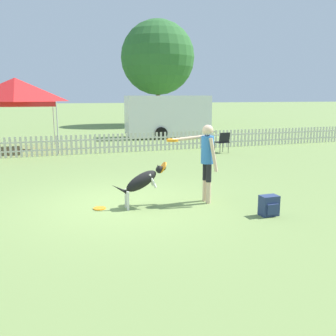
{
  "coord_description": "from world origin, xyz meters",
  "views": [
    {
      "loc": [
        -1.74,
        -7.78,
        2.33
      ],
      "look_at": [
        0.85,
        -0.4,
        0.82
      ],
      "focal_mm": 40.0,
      "sensor_mm": 36.0,
      "label": 1
    }
  ],
  "objects_px": {
    "folding_chair_center": "(223,141)",
    "backpack_on_grass": "(269,206)",
    "canopy_tent_main": "(16,92)",
    "tree_left_grove": "(158,58)",
    "leaping_dog": "(142,181)",
    "frisbee_near_handler": "(270,201)",
    "handler_person": "(206,154)",
    "equipment_trailer": "(167,115)",
    "frisbee_near_dog": "(99,208)"
  },
  "relations": [
    {
      "from": "tree_left_grove",
      "to": "backpack_on_grass",
      "type": "bearing_deg",
      "value": -102.52
    },
    {
      "from": "frisbee_near_dog",
      "to": "canopy_tent_main",
      "type": "height_order",
      "value": "canopy_tent_main"
    },
    {
      "from": "handler_person",
      "to": "frisbee_near_dog",
      "type": "relative_size",
      "value": 6.65
    },
    {
      "from": "handler_person",
      "to": "backpack_on_grass",
      "type": "distance_m",
      "value": 1.76
    },
    {
      "from": "canopy_tent_main",
      "to": "frisbee_near_handler",
      "type": "bearing_deg",
      "value": -62.0
    },
    {
      "from": "handler_person",
      "to": "tree_left_grove",
      "type": "relative_size",
      "value": 0.21
    },
    {
      "from": "frisbee_near_dog",
      "to": "folding_chair_center",
      "type": "relative_size",
      "value": 0.3
    },
    {
      "from": "backpack_on_grass",
      "to": "tree_left_grove",
      "type": "bearing_deg",
      "value": 77.48
    },
    {
      "from": "backpack_on_grass",
      "to": "equipment_trailer",
      "type": "height_order",
      "value": "equipment_trailer"
    },
    {
      "from": "canopy_tent_main",
      "to": "tree_left_grove",
      "type": "relative_size",
      "value": 0.38
    },
    {
      "from": "backpack_on_grass",
      "to": "tree_left_grove",
      "type": "distance_m",
      "value": 24.41
    },
    {
      "from": "frisbee_near_dog",
      "to": "canopy_tent_main",
      "type": "bearing_deg",
      "value": 100.94
    },
    {
      "from": "backpack_on_grass",
      "to": "equipment_trailer",
      "type": "distance_m",
      "value": 14.52
    },
    {
      "from": "folding_chair_center",
      "to": "canopy_tent_main",
      "type": "bearing_deg",
      "value": -30.72
    },
    {
      "from": "backpack_on_grass",
      "to": "tree_left_grove",
      "type": "relative_size",
      "value": 0.05
    },
    {
      "from": "frisbee_near_handler",
      "to": "equipment_trailer",
      "type": "relative_size",
      "value": 0.05
    },
    {
      "from": "tree_left_grove",
      "to": "leaping_dog",
      "type": "bearing_deg",
      "value": -108.62
    },
    {
      "from": "equipment_trailer",
      "to": "tree_left_grove",
      "type": "bearing_deg",
      "value": 81.68
    },
    {
      "from": "folding_chair_center",
      "to": "tree_left_grove",
      "type": "bearing_deg",
      "value": -104.16
    },
    {
      "from": "frisbee_near_handler",
      "to": "tree_left_grove",
      "type": "bearing_deg",
      "value": 78.47
    },
    {
      "from": "frisbee_near_handler",
      "to": "canopy_tent_main",
      "type": "relative_size",
      "value": 0.08
    },
    {
      "from": "leaping_dog",
      "to": "folding_chair_center",
      "type": "xyz_separation_m",
      "value": [
        5.21,
        6.37,
        -0.06
      ]
    },
    {
      "from": "leaping_dog",
      "to": "tree_left_grove",
      "type": "distance_m",
      "value": 23.64
    },
    {
      "from": "handler_person",
      "to": "frisbee_near_handler",
      "type": "xyz_separation_m",
      "value": [
        1.39,
        -0.45,
        -1.07
      ]
    },
    {
      "from": "frisbee_near_dog",
      "to": "equipment_trailer",
      "type": "height_order",
      "value": "equipment_trailer"
    },
    {
      "from": "handler_person",
      "to": "frisbee_near_handler",
      "type": "bearing_deg",
      "value": -105.34
    },
    {
      "from": "frisbee_near_handler",
      "to": "canopy_tent_main",
      "type": "height_order",
      "value": "canopy_tent_main"
    },
    {
      "from": "folding_chair_center",
      "to": "frisbee_near_dog",
      "type": "bearing_deg",
      "value": 39.19
    },
    {
      "from": "handler_person",
      "to": "tree_left_grove",
      "type": "height_order",
      "value": "tree_left_grove"
    },
    {
      "from": "leaping_dog",
      "to": "backpack_on_grass",
      "type": "bearing_deg",
      "value": 61.37
    },
    {
      "from": "folding_chair_center",
      "to": "tree_left_grove",
      "type": "distance_m",
      "value": 16.45
    },
    {
      "from": "handler_person",
      "to": "leaping_dog",
      "type": "height_order",
      "value": "handler_person"
    },
    {
      "from": "folding_chair_center",
      "to": "backpack_on_grass",
      "type": "bearing_deg",
      "value": 62.66
    },
    {
      "from": "canopy_tent_main",
      "to": "equipment_trailer",
      "type": "relative_size",
      "value": 0.57
    },
    {
      "from": "leaping_dog",
      "to": "canopy_tent_main",
      "type": "xyz_separation_m",
      "value": [
        -2.79,
        10.02,
        1.92
      ]
    },
    {
      "from": "leaping_dog",
      "to": "frisbee_near_handler",
      "type": "relative_size",
      "value": 4.62
    },
    {
      "from": "frisbee_near_dog",
      "to": "backpack_on_grass",
      "type": "bearing_deg",
      "value": -26.44
    },
    {
      "from": "frisbee_near_handler",
      "to": "folding_chair_center",
      "type": "relative_size",
      "value": 0.3
    },
    {
      "from": "handler_person",
      "to": "tree_left_grove",
      "type": "distance_m",
      "value": 23.19
    },
    {
      "from": "leaping_dog",
      "to": "tree_left_grove",
      "type": "xyz_separation_m",
      "value": [
        7.39,
        21.94,
        4.74
      ]
    },
    {
      "from": "folding_chair_center",
      "to": "canopy_tent_main",
      "type": "distance_m",
      "value": 9.01
    },
    {
      "from": "folding_chair_center",
      "to": "tree_left_grove",
      "type": "relative_size",
      "value": 0.1
    },
    {
      "from": "leaping_dog",
      "to": "backpack_on_grass",
      "type": "distance_m",
      "value": 2.63
    },
    {
      "from": "backpack_on_grass",
      "to": "canopy_tent_main",
      "type": "distance_m",
      "value": 12.64
    },
    {
      "from": "frisbee_near_handler",
      "to": "frisbee_near_dog",
      "type": "distance_m",
      "value": 3.77
    },
    {
      "from": "handler_person",
      "to": "frisbee_near_handler",
      "type": "distance_m",
      "value": 1.81
    },
    {
      "from": "backpack_on_grass",
      "to": "canopy_tent_main",
      "type": "relative_size",
      "value": 0.13
    },
    {
      "from": "folding_chair_center",
      "to": "equipment_trailer",
      "type": "distance_m",
      "value": 6.53
    },
    {
      "from": "tree_left_grove",
      "to": "frisbee_near_handler",
      "type": "bearing_deg",
      "value": -101.53
    },
    {
      "from": "equipment_trailer",
      "to": "folding_chair_center",
      "type": "bearing_deg",
      "value": -81.89
    }
  ]
}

